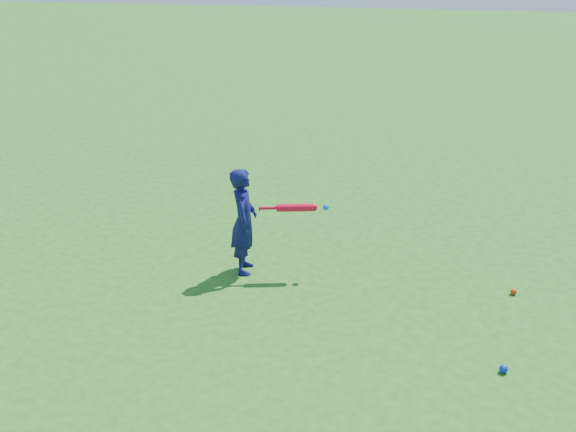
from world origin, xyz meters
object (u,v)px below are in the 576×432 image
object	(u,v)px
child	(244,221)
bat_swing	(298,208)
ground_ball_blue	(504,369)
ground_ball_red	(513,292)

from	to	relation	value
child	bat_swing	distance (m)	0.64
bat_swing	child	bearing A→B (deg)	175.36
ground_ball_blue	bat_swing	distance (m)	2.75
child	ground_ball_red	bearing A→B (deg)	-99.57
ground_ball_red	ground_ball_blue	world-z (taller)	ground_ball_blue
ground_ball_blue	bat_swing	world-z (taller)	bat_swing
ground_ball_blue	bat_swing	xyz separation A→B (m)	(-2.21, 1.45, 0.75)
ground_ball_red	bat_swing	size ratio (longest dim) A/B	0.09
bat_swing	ground_ball_red	bearing A→B (deg)	-15.94
ground_ball_blue	ground_ball_red	bearing A→B (deg)	83.18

